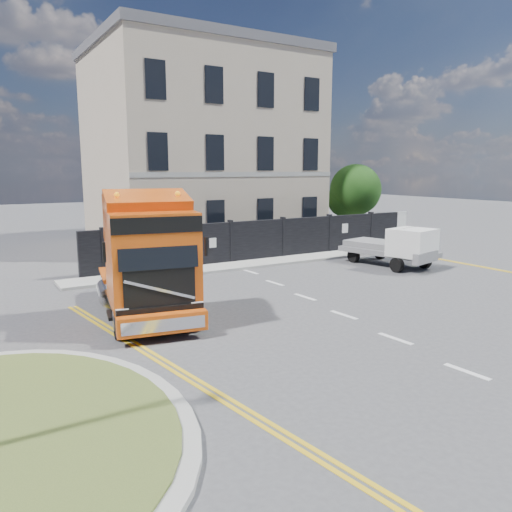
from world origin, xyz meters
TOP-DOWN VIEW (x-y plane):
  - ground at (0.00, 0.00)m, footprint 120.00×120.00m
  - hoarding_fence at (6.55, 9.00)m, footprint 18.80×0.25m
  - georgian_building at (6.00, 16.50)m, footprint 12.30×10.30m
  - tree at (14.38, 12.10)m, footprint 3.20×3.20m
  - pavement_far at (6.00, 8.10)m, footprint 20.00×1.60m
  - truck at (-2.37, 2.17)m, footprint 3.39×6.57m
  - flatbed_pickup at (10.17, 3.96)m, footprint 2.74×4.80m

SIDE VIEW (x-z plane):
  - ground at x=0.00m, z-range 0.00..0.00m
  - pavement_far at x=6.00m, z-range 0.00..0.12m
  - hoarding_fence at x=6.55m, z-range 0.00..2.00m
  - flatbed_pickup at x=10.17m, z-range 0.07..1.94m
  - truck at x=-2.37m, z-range -0.20..3.55m
  - tree at x=14.38m, z-range 0.65..5.45m
  - georgian_building at x=6.00m, z-range -0.63..12.17m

